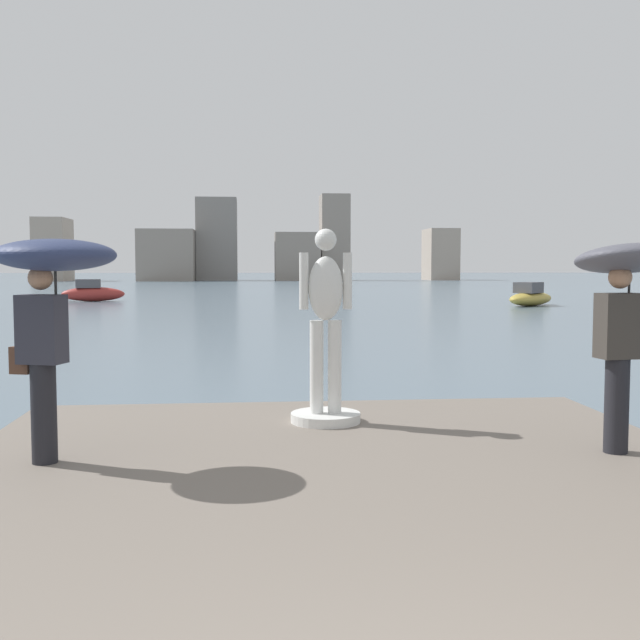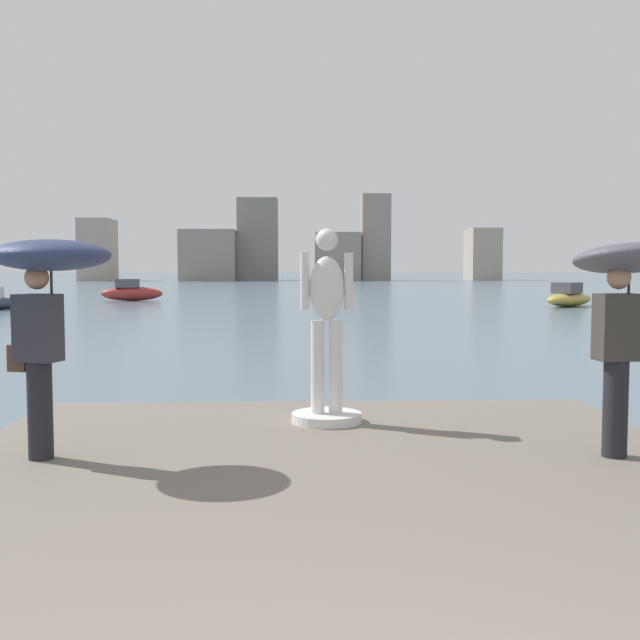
% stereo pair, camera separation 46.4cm
% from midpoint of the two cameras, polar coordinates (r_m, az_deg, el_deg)
% --- Properties ---
extents(ground_plane, '(400.00, 400.00, 0.00)m').
position_cam_midpoint_polar(ground_plane, '(41.75, -4.62, 1.12)').
color(ground_plane, slate).
extents(pier, '(6.77, 10.96, 0.40)m').
position_cam_midpoint_polar(pier, '(4.63, 1.82, -20.56)').
color(pier, '#70665B').
rests_on(pier, ground).
extents(statue_white_figure, '(0.77, 0.77, 2.13)m').
position_cam_midpoint_polar(statue_white_figure, '(8.40, -1.16, -1.66)').
color(statue_white_figure, silver).
rests_on(statue_white_figure, pier).
extents(onlooker_left, '(1.30, 1.30, 1.96)m').
position_cam_midpoint_polar(onlooker_left, '(7.10, -21.19, 2.60)').
color(onlooker_left, black).
rests_on(onlooker_left, pier).
extents(onlooker_right, '(1.09, 1.11, 1.99)m').
position_cam_midpoint_polar(onlooker_right, '(7.48, 20.25, 2.27)').
color(onlooker_right, black).
rests_on(onlooker_right, pier).
extents(boat_far, '(3.92, 3.84, 1.27)m').
position_cam_midpoint_polar(boat_far, '(42.30, 15.12, 1.67)').
color(boat_far, '#B2993D').
rests_on(boat_far, ground).
extents(boat_leftward, '(3.78, 1.48, 1.34)m').
position_cam_midpoint_polar(boat_leftward, '(48.05, -16.88, 1.97)').
color(boat_leftward, '#9E2D28').
rests_on(boat_leftward, ground).
extents(distant_skyline, '(61.38, 10.57, 12.60)m').
position_cam_midpoint_polar(distant_skyline, '(113.02, -6.45, 5.34)').
color(distant_skyline, '#A89989').
rests_on(distant_skyline, ground).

